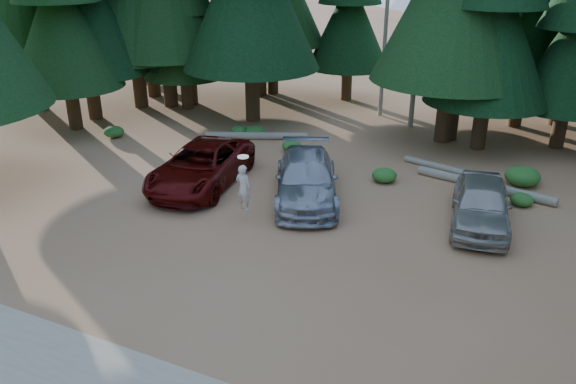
% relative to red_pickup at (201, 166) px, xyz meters
% --- Properties ---
extents(ground, '(160.00, 160.00, 0.00)m').
position_rel_red_pickup_xyz_m(ground, '(4.59, -3.95, -0.77)').
color(ground, '#9D6A42').
rests_on(ground, ground).
extents(forest_belt_north, '(36.00, 7.00, 22.00)m').
position_rel_red_pickup_xyz_m(forest_belt_north, '(4.59, 11.05, -0.77)').
color(forest_belt_north, black).
rests_on(forest_belt_north, ground).
extents(snag_front, '(0.24, 0.24, 12.00)m').
position_rel_red_pickup_xyz_m(snag_front, '(5.39, 10.55, 5.23)').
color(snag_front, gray).
rests_on(snag_front, ground).
extents(snag_back, '(0.20, 0.20, 10.00)m').
position_rel_red_pickup_xyz_m(snag_back, '(3.39, 12.05, 4.23)').
color(snag_back, gray).
rests_on(snag_back, ground).
extents(red_pickup, '(3.34, 5.88, 1.55)m').
position_rel_red_pickup_xyz_m(red_pickup, '(0.00, 0.00, 0.00)').
color(red_pickup, '#510806').
rests_on(red_pickup, ground).
extents(silver_minivan_center, '(4.09, 5.69, 1.53)m').
position_rel_red_pickup_xyz_m(silver_minivan_center, '(4.07, 0.48, -0.01)').
color(silver_minivan_center, '#9DA0A4').
rests_on(silver_minivan_center, ground).
extents(silver_minivan_right, '(2.35, 4.60, 1.50)m').
position_rel_red_pickup_xyz_m(silver_minivan_right, '(9.93, 0.97, -0.02)').
color(silver_minivan_right, '#A8A395').
rests_on(silver_minivan_right, ground).
extents(frisbee_player, '(0.63, 0.46, 1.87)m').
position_rel_red_pickup_xyz_m(frisbee_player, '(2.86, -1.88, 0.36)').
color(frisbee_player, beige).
rests_on(frisbee_player, ground).
extents(log_left, '(4.51, 2.14, 0.34)m').
position_rel_red_pickup_xyz_m(log_left, '(-0.69, 5.67, -0.60)').
color(log_left, gray).
rests_on(log_left, ground).
extents(log_mid, '(3.13, 1.11, 0.26)m').
position_rel_red_pickup_xyz_m(log_mid, '(7.89, 5.30, -0.64)').
color(log_mid, gray).
rests_on(log_mid, ground).
extents(log_right, '(5.10, 1.45, 0.33)m').
position_rel_red_pickup_xyz_m(log_right, '(9.70, 4.03, -0.61)').
color(log_right, gray).
rests_on(log_right, ground).
extents(shrub_far_left, '(0.84, 0.84, 0.46)m').
position_rel_red_pickup_xyz_m(shrub_far_left, '(-1.72, 5.89, -0.54)').
color(shrub_far_left, '#1F6822').
rests_on(shrub_far_left, ground).
extents(shrub_left, '(0.92, 0.92, 0.51)m').
position_rel_red_pickup_xyz_m(shrub_left, '(-0.94, 6.05, -0.52)').
color(shrub_left, '#1F6822').
rests_on(shrub_left, ground).
extents(shrub_center_left, '(0.84, 0.84, 0.46)m').
position_rel_red_pickup_xyz_m(shrub_center_left, '(1.47, 4.91, -0.54)').
color(shrub_center_left, '#1F6822').
rests_on(shrub_center_left, ground).
extents(shrub_center_right, '(0.95, 0.95, 0.52)m').
position_rel_red_pickup_xyz_m(shrub_center_right, '(6.14, 3.20, -0.51)').
color(shrub_center_right, '#1F6822').
rests_on(shrub_center_right, ground).
extents(shrub_right, '(0.78, 0.78, 0.43)m').
position_rel_red_pickup_xyz_m(shrub_right, '(11.08, 3.13, -0.56)').
color(shrub_right, '#1F6822').
rests_on(shrub_right, ground).
extents(shrub_far_right, '(1.28, 1.28, 0.71)m').
position_rel_red_pickup_xyz_m(shrub_far_right, '(10.95, 5.08, -0.42)').
color(shrub_far_right, '#1F6822').
rests_on(shrub_far_right, ground).
extents(shrub_edge_west, '(0.94, 0.94, 0.51)m').
position_rel_red_pickup_xyz_m(shrub_edge_west, '(-6.94, 3.15, -0.52)').
color(shrub_edge_west, '#1F6822').
rests_on(shrub_edge_west, ground).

